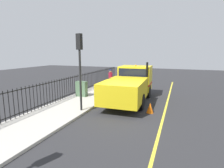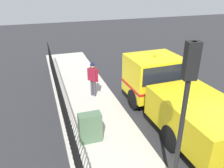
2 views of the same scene
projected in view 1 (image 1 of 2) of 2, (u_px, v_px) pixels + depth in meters
The scene contains 9 objects.
ground_plane at pixel (123, 112), 10.14m from camera, with size 59.25×59.25×0.00m, color #2B2B2D.
sidewalk_slab at pixel (72, 105), 11.32m from camera, with size 2.91×26.93×0.13m, color #B7B2A8.
lane_marking at pixel (163, 117), 9.36m from camera, with size 0.12×24.24×0.01m, color yellow.
work_truck at pixel (131, 83), 12.52m from camera, with size 2.57×6.45×2.72m.
worker_standing at pixel (110, 77), 16.07m from camera, with size 0.48×0.54×1.78m.
iron_fence at pixel (55, 91), 11.63m from camera, with size 0.04×22.93×1.51m.
traffic_light_near at pixel (80, 57), 9.65m from camera, with size 0.33×0.26×4.26m.
utility_cabinet at pixel (82, 89), 13.30m from camera, with size 0.81×0.40×1.13m, color #4C6B4C.
traffic_cone at pixel (150, 108), 10.03m from camera, with size 0.41×0.41×0.58m, color orange.
Camera 1 is at (-2.86, 9.29, 3.39)m, focal length 28.42 mm.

